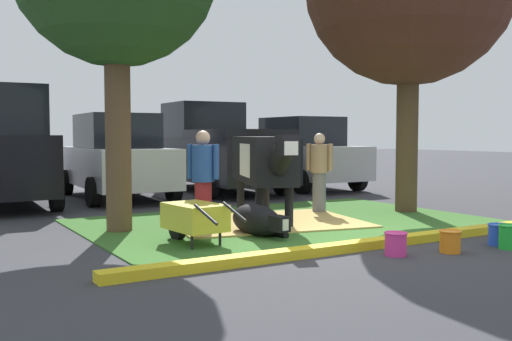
% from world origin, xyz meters
% --- Properties ---
extents(ground_plane, '(80.00, 80.00, 0.00)m').
position_xyz_m(ground_plane, '(0.00, 0.00, 0.00)').
color(ground_plane, '#38383D').
extents(grass_island, '(6.85, 4.69, 0.02)m').
position_xyz_m(grass_island, '(0.42, 1.69, 0.01)').
color(grass_island, '#386B28').
rests_on(grass_island, ground).
extents(curb_yellow, '(8.05, 0.24, 0.12)m').
position_xyz_m(curb_yellow, '(0.42, -0.81, 0.06)').
color(curb_yellow, yellow).
rests_on(curb_yellow, ground).
extents(hay_bedding, '(3.59, 2.96, 0.04)m').
position_xyz_m(hay_bedding, '(0.05, 1.81, 0.03)').
color(hay_bedding, tan).
rests_on(hay_bedding, ground).
extents(cow_holstein, '(1.45, 3.04, 1.54)m').
position_xyz_m(cow_holstein, '(0.10, 1.90, 1.08)').
color(cow_holstein, black).
rests_on(cow_holstein, ground).
extents(calf_lying, '(0.54, 1.31, 0.48)m').
position_xyz_m(calf_lying, '(-0.71, 0.80, 0.24)').
color(calf_lying, black).
rests_on(calf_lying, ground).
extents(person_handler, '(0.36, 0.44, 1.59)m').
position_xyz_m(person_handler, '(-1.35, 1.34, 0.85)').
color(person_handler, maroon).
rests_on(person_handler, ground).
extents(person_visitor_near, '(0.36, 0.44, 1.56)m').
position_xyz_m(person_visitor_near, '(1.62, 2.35, 0.83)').
color(person_visitor_near, slate).
rests_on(person_visitor_near, ground).
extents(wheelbarrow, '(0.69, 1.62, 0.63)m').
position_xyz_m(wheelbarrow, '(-1.84, 0.62, 0.39)').
color(wheelbarrow, gold).
rests_on(wheelbarrow, ground).
extents(bucket_pink, '(0.30, 0.30, 0.30)m').
position_xyz_m(bucket_pink, '(0.06, -1.33, 0.16)').
color(bucket_pink, '#EA3893').
rests_on(bucket_pink, ground).
extents(bucket_orange, '(0.29, 0.29, 0.29)m').
position_xyz_m(bucket_orange, '(0.80, -1.55, 0.15)').
color(bucket_orange, orange).
rests_on(bucket_orange, ground).
extents(bucket_green, '(0.28, 0.28, 0.33)m').
position_xyz_m(bucket_green, '(1.67, -1.79, 0.17)').
color(bucket_green, green).
rests_on(bucket_green, ground).
extents(bucket_blue, '(0.32, 0.32, 0.30)m').
position_xyz_m(bucket_blue, '(1.79, -1.55, 0.15)').
color(bucket_blue, blue).
rests_on(bucket_blue, ground).
extents(sedan_blue, '(2.15, 4.47, 2.02)m').
position_xyz_m(sedan_blue, '(-0.90, 7.03, 0.98)').
color(sedan_blue, silver).
rests_on(sedan_blue, ground).
extents(pickup_truck_black, '(2.38, 5.47, 2.42)m').
position_xyz_m(pickup_truck_black, '(1.96, 7.46, 1.11)').
color(pickup_truck_black, black).
rests_on(pickup_truck_black, ground).
extents(sedan_silver, '(2.15, 4.47, 2.02)m').
position_xyz_m(sedan_silver, '(4.47, 6.98, 0.98)').
color(sedan_silver, '#B7B7BC').
rests_on(sedan_silver, ground).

